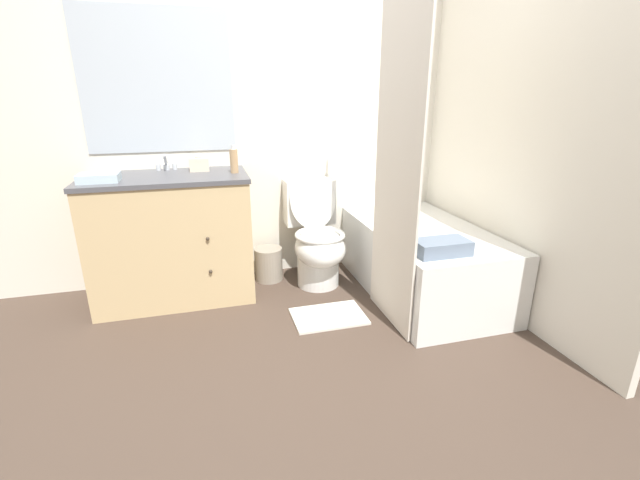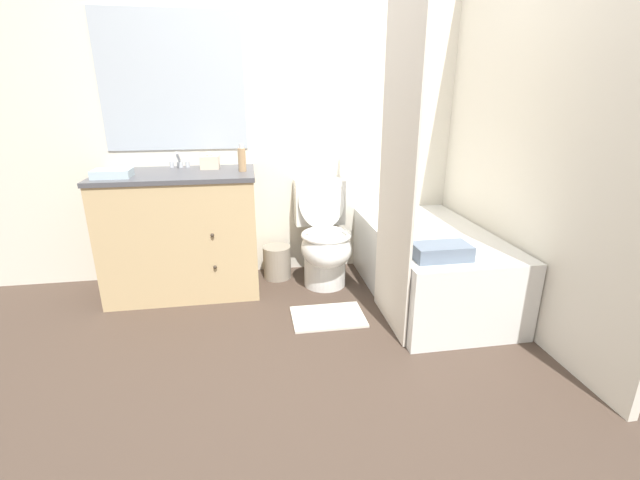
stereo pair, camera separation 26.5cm
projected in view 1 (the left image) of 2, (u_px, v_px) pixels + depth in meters
ground_plane at (333, 382)px, 2.17m from camera, size 14.00×14.00×0.00m
wall_back at (272, 112)px, 3.16m from camera, size 8.00×0.06×2.50m
wall_right at (496, 115)px, 2.79m from camera, size 0.05×2.52×2.50m
vanity_cabinet at (172, 237)px, 2.95m from camera, size 1.06×0.59×0.87m
sink_faucet at (166, 165)px, 2.98m from camera, size 0.14×0.12×0.12m
toilet at (317, 239)px, 3.20m from camera, size 0.38×0.63×0.83m
bathtub at (422, 260)px, 3.08m from camera, size 0.76×1.36×0.49m
shower_curtain at (398, 160)px, 2.44m from camera, size 0.01×0.58×2.04m
wastebasket at (269, 264)px, 3.32m from camera, size 0.21×0.21×0.26m
tissue_box at (199, 164)px, 2.97m from camera, size 0.13×0.14×0.12m
soap_dispenser at (234, 160)px, 2.87m from camera, size 0.05×0.05×0.19m
hand_towel_folded at (99, 178)px, 2.60m from camera, size 0.23×0.16×0.05m
bath_towel_folded at (441, 247)px, 2.50m from camera, size 0.32×0.18×0.09m
bath_mat at (329, 316)px, 2.79m from camera, size 0.47×0.33×0.02m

